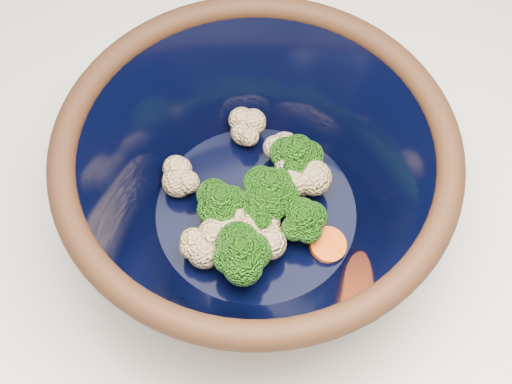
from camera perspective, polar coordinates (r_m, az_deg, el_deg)
name	(u,v)px	position (r m, az deg, el deg)	size (l,w,h in m)	color
mixing_bowl	(256,184)	(0.58, 0.00, 0.66)	(0.40, 0.40, 0.14)	black
vegetable_pile	(259,204)	(0.60, 0.25, -0.94)	(0.14, 0.16, 0.06)	#608442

